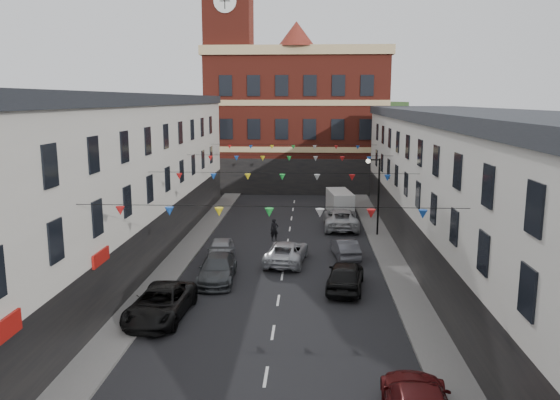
% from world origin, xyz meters
% --- Properties ---
extents(ground, '(160.00, 160.00, 0.00)m').
position_xyz_m(ground, '(0.00, 0.00, 0.00)').
color(ground, black).
rests_on(ground, ground).
extents(pavement_left, '(1.80, 64.00, 0.15)m').
position_xyz_m(pavement_left, '(-6.90, 2.00, 0.07)').
color(pavement_left, '#605E5B').
rests_on(pavement_left, ground).
extents(pavement_right, '(1.80, 64.00, 0.15)m').
position_xyz_m(pavement_right, '(6.90, 2.00, 0.07)').
color(pavement_right, '#605E5B').
rests_on(pavement_right, ground).
extents(terrace_left, '(8.40, 56.00, 10.70)m').
position_xyz_m(terrace_left, '(-11.78, 1.00, 5.35)').
color(terrace_left, beige).
rests_on(terrace_left, ground).
extents(terrace_right, '(8.40, 56.00, 9.70)m').
position_xyz_m(terrace_right, '(11.78, 1.00, 4.85)').
color(terrace_right, beige).
rests_on(terrace_right, ground).
extents(civic_building, '(20.60, 13.30, 18.50)m').
position_xyz_m(civic_building, '(0.00, 37.95, 8.14)').
color(civic_building, maroon).
rests_on(civic_building, ground).
extents(clock_tower, '(5.60, 5.60, 30.00)m').
position_xyz_m(clock_tower, '(-7.50, 35.00, 14.93)').
color(clock_tower, maroon).
rests_on(clock_tower, ground).
extents(distant_hill, '(40.00, 14.00, 10.00)m').
position_xyz_m(distant_hill, '(-4.00, 62.00, 5.00)').
color(distant_hill, '#2D5126').
rests_on(distant_hill, ground).
extents(street_lamp, '(1.10, 0.36, 6.00)m').
position_xyz_m(street_lamp, '(6.55, 14.00, 3.90)').
color(street_lamp, black).
rests_on(street_lamp, ground).
extents(car_left_c, '(2.76, 5.47, 1.48)m').
position_xyz_m(car_left_c, '(-5.50, -2.64, 0.74)').
color(car_left_c, black).
rests_on(car_left_c, ground).
extents(car_left_d, '(2.24, 5.04, 1.44)m').
position_xyz_m(car_left_d, '(-3.70, 2.94, 0.72)').
color(car_left_d, '#3D4145').
rests_on(car_left_d, ground).
extents(car_left_e, '(2.00, 4.25, 1.41)m').
position_xyz_m(car_left_e, '(-4.15, 6.97, 0.70)').
color(car_left_e, '#97999F').
rests_on(car_left_e, ground).
extents(car_right_d, '(2.53, 4.96, 1.62)m').
position_xyz_m(car_right_d, '(3.60, 1.88, 0.81)').
color(car_right_d, black).
rests_on(car_right_d, ground).
extents(car_right_e, '(1.89, 4.08, 1.30)m').
position_xyz_m(car_right_e, '(3.97, 8.06, 0.65)').
color(car_right_e, '#484950').
rests_on(car_right_e, ground).
extents(car_right_f, '(2.71, 5.86, 1.63)m').
position_xyz_m(car_right_f, '(4.14, 16.57, 0.81)').
color(car_right_f, '#B1B3B6').
rests_on(car_right_f, ground).
extents(moving_car, '(2.92, 5.33, 1.42)m').
position_xyz_m(moving_car, '(0.13, 6.75, 0.71)').
color(moving_car, silver).
rests_on(moving_car, ground).
extents(white_van, '(2.43, 4.99, 2.12)m').
position_xyz_m(white_van, '(4.34, 22.20, 1.06)').
color(white_van, beige).
rests_on(white_van, ground).
extents(pedestrian, '(0.68, 0.53, 1.66)m').
position_xyz_m(pedestrian, '(-1.01, 12.25, 0.83)').
color(pedestrian, black).
rests_on(pedestrian, ground).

